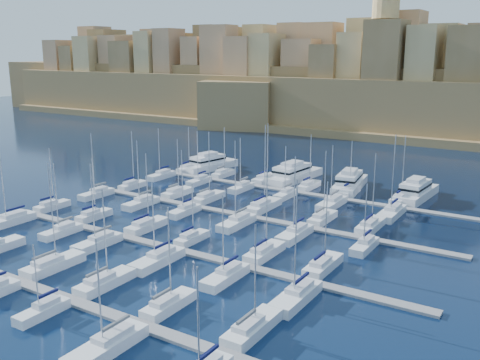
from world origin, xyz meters
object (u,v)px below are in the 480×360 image
Objects in this scene: motor_yacht_c at (350,182)px; sailboat_2 at (53,265)px; motor_yacht_a at (209,163)px; motor_yacht_b at (293,174)px; motor_yacht_d at (416,191)px; sailboat_4 at (168,304)px.

sailboat_2 is at bearing -106.28° from motor_yacht_c.
motor_yacht_a and motor_yacht_b have the same top height.
motor_yacht_c is 15.73m from motor_yacht_d.
sailboat_2 reaches higher than motor_yacht_d.
motor_yacht_a is 1.04× the size of motor_yacht_d.
motor_yacht_c is (-2.69, 70.85, 0.99)m from sailboat_4.
sailboat_4 is (23.16, -0.76, -0.04)m from sailboat_2.
motor_yacht_b and motor_yacht_d have the same top height.
sailboat_4 is at bearing -58.25° from motor_yacht_a.
motor_yacht_b is (4.98, 71.00, 0.95)m from sailboat_2.
motor_yacht_b is 1.16× the size of motor_yacht_d.
motor_yacht_d is (36.20, 69.74, 0.95)m from sailboat_2.
sailboat_2 is 0.96× the size of motor_yacht_d.
motor_yacht_c is at bearing 92.17° from sailboat_4.
motor_yacht_a is (-20.57, 69.93, 0.95)m from sailboat_2.
motor_yacht_c is (41.05, 0.16, 0.00)m from motor_yacht_a.
sailboat_2 is 0.92× the size of motor_yacht_a.
sailboat_2 is 23.18m from sailboat_4.
sailboat_2 is 0.83× the size of motor_yacht_b.
sailboat_4 is 71.70m from motor_yacht_d.
motor_yacht_a is 0.98× the size of motor_yacht_c.
motor_yacht_b is at bearing 176.64° from motor_yacht_c.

